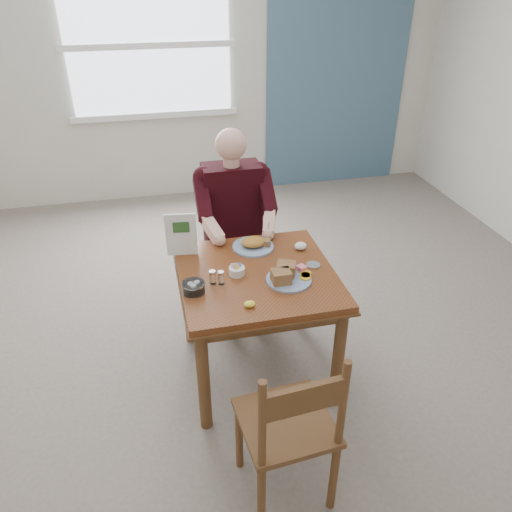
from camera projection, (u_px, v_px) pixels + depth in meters
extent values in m
plane|color=#675D53|center=(257.00, 368.00, 3.30)|extent=(6.00, 6.00, 0.00)
plane|color=beige|center=(191.00, 65.00, 5.10)|extent=(5.50, 0.00, 5.50)
cube|color=#42647B|center=(339.00, 59.00, 5.39)|extent=(1.60, 0.02, 2.80)
ellipsoid|color=#FFF035|center=(250.00, 304.00, 2.62)|extent=(0.06, 0.05, 0.03)
ellipsoid|color=white|center=(300.00, 246.00, 3.14)|extent=(0.09, 0.08, 0.05)
cylinder|color=silver|center=(313.00, 265.00, 2.98)|extent=(0.10, 0.10, 0.01)
cube|color=white|center=(149.00, 46.00, 4.89)|extent=(1.60, 0.02, 1.30)
cube|color=white|center=(156.00, 115.00, 5.23)|extent=(1.72, 0.04, 0.06)
cube|color=white|center=(149.00, 46.00, 4.88)|extent=(1.72, 0.04, 0.06)
cube|color=brown|center=(257.00, 275.00, 2.93)|extent=(0.90, 0.90, 0.04)
cube|color=brown|center=(257.00, 279.00, 2.94)|extent=(0.92, 0.92, 0.01)
cylinder|color=brown|center=(204.00, 380.00, 2.72)|extent=(0.07, 0.07, 0.71)
cylinder|color=brown|center=(338.00, 358.00, 2.87)|extent=(0.07, 0.07, 0.71)
cylinder|color=brown|center=(188.00, 298.00, 3.37)|extent=(0.07, 0.07, 0.71)
cylinder|color=brown|center=(298.00, 284.00, 3.52)|extent=(0.07, 0.07, 0.71)
cube|color=brown|center=(274.00, 326.00, 2.64)|extent=(0.80, 0.03, 0.08)
cube|color=brown|center=(244.00, 253.00, 3.29)|extent=(0.80, 0.03, 0.08)
cube|color=brown|center=(192.00, 294.00, 2.89)|extent=(0.03, 0.80, 0.08)
cube|color=brown|center=(319.00, 277.00, 3.04)|extent=(0.03, 0.80, 0.08)
cylinder|color=brown|center=(215.00, 295.00, 3.63)|extent=(0.04, 0.04, 0.45)
cylinder|color=brown|center=(263.00, 289.00, 3.70)|extent=(0.04, 0.04, 0.45)
cylinder|color=brown|center=(208.00, 269.00, 3.93)|extent=(0.04, 0.04, 0.45)
cylinder|color=brown|center=(252.00, 264.00, 4.00)|extent=(0.04, 0.04, 0.45)
cube|color=brown|center=(234.00, 252.00, 3.69)|extent=(0.42, 0.42, 0.03)
cylinder|color=brown|center=(205.00, 215.00, 3.69)|extent=(0.04, 0.04, 0.50)
cylinder|color=brown|center=(252.00, 210.00, 3.76)|extent=(0.04, 0.04, 0.50)
cube|color=brown|center=(228.00, 201.00, 3.67)|extent=(0.38, 0.03, 0.14)
cylinder|color=brown|center=(239.00, 436.00, 2.55)|extent=(0.04, 0.04, 0.45)
cylinder|color=brown|center=(304.00, 419.00, 2.65)|extent=(0.04, 0.04, 0.45)
cylinder|color=brown|center=(261.00, 498.00, 2.26)|extent=(0.04, 0.04, 0.45)
cylinder|color=brown|center=(334.00, 477.00, 2.35)|extent=(0.04, 0.04, 0.45)
cube|color=brown|center=(286.00, 422.00, 2.33)|extent=(0.45, 0.45, 0.03)
cylinder|color=brown|center=(262.00, 427.00, 2.02)|extent=(0.04, 0.04, 0.50)
cylinder|color=brown|center=(343.00, 406.00, 2.11)|extent=(0.04, 0.04, 0.50)
cube|color=brown|center=(304.00, 399.00, 2.01)|extent=(0.38, 0.06, 0.14)
cube|color=tan|center=(223.00, 253.00, 3.53)|extent=(0.13, 0.38, 0.12)
cube|color=tan|center=(251.00, 249.00, 3.57)|extent=(0.13, 0.38, 0.12)
cube|color=tan|center=(229.00, 301.00, 3.53)|extent=(0.10, 0.10, 0.48)
cube|color=tan|center=(256.00, 298.00, 3.57)|extent=(0.10, 0.10, 0.48)
cube|color=black|center=(232.00, 204.00, 3.52)|extent=(0.40, 0.22, 0.58)
sphere|color=black|center=(204.00, 177.00, 3.37)|extent=(0.15, 0.15, 0.15)
sphere|color=black|center=(258.00, 172.00, 3.45)|extent=(0.15, 0.15, 0.15)
cylinder|color=#D9A189|center=(231.00, 163.00, 3.35)|extent=(0.11, 0.11, 0.08)
sphere|color=#D9A189|center=(231.00, 144.00, 3.28)|extent=(0.21, 0.21, 0.21)
cube|color=black|center=(202.00, 198.00, 3.32)|extent=(0.09, 0.29, 0.27)
cube|color=black|center=(266.00, 192.00, 3.41)|extent=(0.09, 0.29, 0.27)
sphere|color=black|center=(206.00, 219.00, 3.28)|extent=(0.09, 0.09, 0.09)
sphere|color=black|center=(270.00, 212.00, 3.36)|extent=(0.09, 0.09, 0.09)
cube|color=#D9A189|center=(212.00, 229.00, 3.23)|extent=(0.14, 0.23, 0.14)
cube|color=#D9A189|center=(269.00, 223.00, 3.30)|extent=(0.14, 0.23, 0.14)
sphere|color=#D9A189|center=(219.00, 240.00, 3.17)|extent=(0.08, 0.08, 0.08)
sphere|color=#D9A189|center=(268.00, 234.00, 3.24)|extent=(0.08, 0.08, 0.08)
cylinder|color=silver|center=(268.00, 228.00, 3.21)|extent=(0.01, 0.05, 0.12)
cylinder|color=white|center=(289.00, 280.00, 2.84)|extent=(0.29, 0.29, 0.01)
cube|color=#B0874E|center=(281.00, 277.00, 2.79)|extent=(0.11, 0.09, 0.07)
cube|color=#B0874E|center=(286.00, 269.00, 2.86)|extent=(0.13, 0.12, 0.07)
cylinder|color=yellow|center=(306.00, 277.00, 2.84)|extent=(0.08, 0.08, 0.01)
cylinder|color=yellow|center=(306.00, 275.00, 2.86)|extent=(0.06, 0.06, 0.01)
cylinder|color=yellow|center=(306.00, 273.00, 2.88)|extent=(0.07, 0.07, 0.01)
cube|color=#E96E81|center=(301.00, 268.00, 2.91)|extent=(0.06, 0.07, 0.03)
cylinder|color=white|center=(253.00, 247.00, 3.17)|extent=(0.34, 0.34, 0.01)
ellipsoid|color=#BF7E2D|center=(253.00, 242.00, 3.15)|extent=(0.19, 0.17, 0.06)
cube|color=#B0874E|center=(263.00, 242.00, 3.16)|extent=(0.11, 0.09, 0.04)
cylinder|color=white|center=(237.00, 271.00, 2.89)|extent=(0.10, 0.10, 0.05)
cube|color=pink|center=(235.00, 266.00, 2.87)|extent=(0.04, 0.02, 0.02)
cube|color=#6699D8|center=(239.00, 265.00, 2.88)|extent=(0.04, 0.02, 0.02)
cube|color=#EAD159|center=(237.00, 267.00, 2.86)|extent=(0.03, 0.03, 0.02)
cube|color=white|center=(234.00, 265.00, 2.88)|extent=(0.03, 0.01, 0.02)
cylinder|color=white|center=(213.00, 278.00, 2.80)|extent=(0.04, 0.04, 0.07)
cylinder|color=silver|center=(212.00, 272.00, 2.78)|extent=(0.05, 0.05, 0.01)
cylinder|color=white|center=(221.00, 279.00, 2.80)|extent=(0.04, 0.04, 0.07)
cylinder|color=silver|center=(221.00, 273.00, 2.78)|extent=(0.05, 0.05, 0.01)
cylinder|color=white|center=(194.00, 287.00, 2.73)|extent=(0.14, 0.14, 0.06)
cylinder|color=white|center=(190.00, 285.00, 2.72)|extent=(0.04, 0.04, 0.02)
cylinder|color=white|center=(197.00, 283.00, 2.74)|extent=(0.04, 0.04, 0.02)
cylinder|color=white|center=(193.00, 287.00, 2.71)|extent=(0.04, 0.04, 0.02)
cube|color=white|center=(181.00, 235.00, 3.03)|extent=(0.19, 0.04, 0.28)
cube|color=#2D5926|center=(181.00, 227.00, 2.99)|extent=(0.10, 0.02, 0.07)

